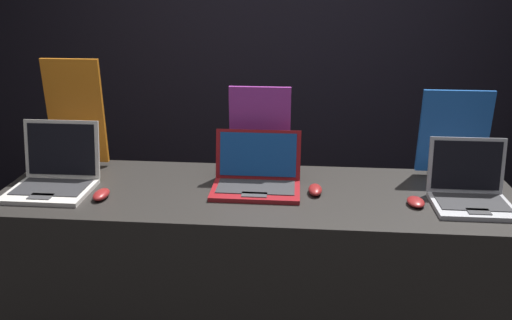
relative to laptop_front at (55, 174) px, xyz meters
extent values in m
cube|color=black|center=(0.92, 1.47, 0.39)|extent=(8.00, 0.05, 2.80)
cube|color=#282623|center=(0.92, 0.04, -0.54)|extent=(2.31, 0.67, 0.95)
cube|color=silver|center=(0.00, -0.06, -0.06)|extent=(0.35, 0.27, 0.02)
cube|color=#2D2D30|center=(0.00, -0.04, -0.04)|extent=(0.31, 0.19, 0.00)
cube|color=#3F3F42|center=(0.00, -0.14, -0.04)|extent=(0.10, 0.06, 0.00)
cube|color=silver|center=(0.00, 0.10, 0.09)|extent=(0.35, 0.07, 0.27)
cube|color=black|center=(0.00, 0.09, 0.09)|extent=(0.32, 0.05, 0.23)
ellipsoid|color=maroon|center=(0.25, -0.09, -0.05)|extent=(0.06, 0.12, 0.03)
cube|color=black|center=(0.00, 0.29, -0.05)|extent=(0.16, 0.07, 0.02)
cube|color=orange|center=(0.00, 0.29, 0.22)|extent=(0.28, 0.02, 0.52)
cube|color=maroon|center=(0.91, 0.02, -0.06)|extent=(0.39, 0.23, 0.02)
cube|color=#2D2D30|center=(0.91, 0.03, -0.04)|extent=(0.35, 0.16, 0.00)
cube|color=#3F3F42|center=(0.91, -0.05, -0.04)|extent=(0.11, 0.05, 0.00)
cube|color=maroon|center=(0.91, 0.16, 0.06)|extent=(0.39, 0.07, 0.23)
cube|color=#194C99|center=(0.91, 0.15, 0.07)|extent=(0.35, 0.05, 0.20)
ellipsoid|color=maroon|center=(1.18, 0.03, -0.05)|extent=(0.06, 0.11, 0.04)
cube|color=black|center=(0.91, 0.26, -0.05)|extent=(0.16, 0.07, 0.02)
cube|color=purple|center=(0.91, 0.26, 0.16)|extent=(0.29, 0.02, 0.40)
cube|color=#B7B7BC|center=(1.82, -0.07, -0.06)|extent=(0.32, 0.24, 0.02)
cube|color=#2D2D30|center=(1.82, -0.05, -0.04)|extent=(0.28, 0.17, 0.00)
cube|color=#3F3F42|center=(1.82, -0.14, -0.04)|extent=(0.09, 0.05, 0.00)
cube|color=#B7B7BC|center=(1.82, 0.08, 0.07)|extent=(0.32, 0.06, 0.24)
cube|color=black|center=(1.82, 0.07, 0.07)|extent=(0.29, 0.04, 0.21)
ellipsoid|color=maroon|center=(1.60, -0.05, -0.05)|extent=(0.07, 0.10, 0.03)
cube|color=black|center=(1.82, 0.30, -0.05)|extent=(0.18, 0.07, 0.02)
cube|color=#1E59B2|center=(1.82, 0.30, 0.16)|extent=(0.32, 0.02, 0.39)
camera|label=1|loc=(1.08, -2.01, 0.85)|focal=35.00mm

